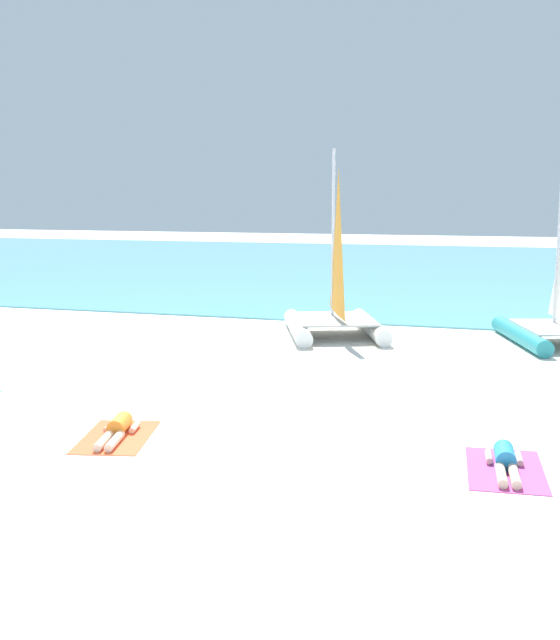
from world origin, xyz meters
TOP-DOWN VIEW (x-y plane):
  - ground_plane at (0.00, 10.00)m, footprint 120.00×120.00m
  - ocean_water at (0.00, 32.94)m, footprint 120.00×40.00m
  - sailboat_white at (0.16, 10.76)m, footprint 3.89×4.74m
  - towel_middle at (-1.18, 0.30)m, footprint 1.51×2.10m
  - sunbather_middle at (-1.20, 0.36)m, footprint 0.75×1.56m
  - towel_right at (5.07, 0.53)m, footprint 1.26×1.99m
  - sunbather_right at (5.06, 0.60)m, footprint 0.58×1.57m

SIDE VIEW (x-z plane):
  - ground_plane at x=0.00m, z-range 0.00..0.00m
  - towel_middle at x=-1.18m, z-range 0.00..0.01m
  - towel_right at x=5.07m, z-range 0.00..0.01m
  - ocean_water at x=0.00m, z-range 0.00..0.05m
  - sunbather_middle at x=-1.20m, z-range -0.02..0.28m
  - sunbather_right at x=5.06m, z-range -0.02..0.28m
  - sailboat_white at x=0.16m, z-range -1.87..3.46m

